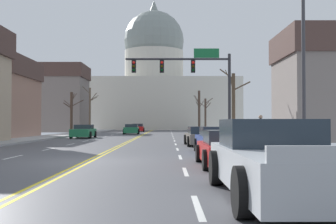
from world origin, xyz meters
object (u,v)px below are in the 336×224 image
(sedan_oncoming_01, at_px, (132,129))
(sedan_oncoming_02, at_px, (138,128))
(street_lamp_right, at_px, (297,29))
(sedan_near_02, at_px, (228,149))
(sedan_oncoming_00, at_px, (84,132))
(pickup_truck_near_03, at_px, (278,161))
(signal_gantry, at_px, (192,74))
(pedestrian_00, at_px, (261,129))
(sedan_near_01, at_px, (217,141))
(sedan_near_00, at_px, (202,136))

(sedan_oncoming_01, distance_m, sedan_oncoming_02, 12.91)
(street_lamp_right, height_order, sedan_oncoming_02, street_lamp_right)
(sedan_near_02, height_order, sedan_oncoming_02, sedan_oncoming_02)
(sedan_oncoming_00, bearing_deg, street_lamp_right, -61.26)
(sedan_oncoming_00, height_order, sedan_oncoming_02, sedan_oncoming_02)
(street_lamp_right, relative_size, sedan_oncoming_01, 1.97)
(pickup_truck_near_03, xyz_separation_m, sedan_oncoming_02, (-6.90, 57.90, -0.10))
(sedan_oncoming_00, bearing_deg, signal_gantry, -39.94)
(sedan_oncoming_02, bearing_deg, sedan_oncoming_00, -96.88)
(signal_gantry, relative_size, street_lamp_right, 0.94)
(street_lamp_right, bearing_deg, sedan_oncoming_01, 104.48)
(street_lamp_right, bearing_deg, pedestrian_00, 89.25)
(signal_gantry, bearing_deg, sedan_near_01, -87.44)
(signal_gantry, xyz_separation_m, pickup_truck_near_03, (0.34, -23.26, -4.41))
(sedan_near_00, xyz_separation_m, sedan_oncoming_02, (-6.89, 39.56, 0.02))
(sedan_near_02, bearing_deg, sedan_near_01, 87.06)
(sedan_near_00, height_order, sedan_oncoming_02, sedan_oncoming_02)
(sedan_near_00, height_order, pickup_truck_near_03, pickup_truck_near_03)
(street_lamp_right, xyz_separation_m, sedan_oncoming_01, (-9.59, 37.13, -4.48))
(sedan_oncoming_01, xyz_separation_m, sedan_oncoming_02, (-0.14, 12.91, 0.01))
(signal_gantry, relative_size, pickup_truck_near_03, 1.38)
(sedan_near_01, bearing_deg, sedan_oncoming_02, 98.73)
(signal_gantry, height_order, sedan_near_02, signal_gantry)
(street_lamp_right, bearing_deg, sedan_near_01, 123.59)
(sedan_near_00, relative_size, sedan_near_01, 1.01)
(sedan_oncoming_01, bearing_deg, sedan_near_01, -78.18)
(sedan_near_01, relative_size, pedestrian_00, 2.63)
(sedan_near_02, bearing_deg, sedan_near_00, 89.43)
(pickup_truck_near_03, xyz_separation_m, sedan_oncoming_00, (-10.10, 31.43, -0.10))
(signal_gantry, height_order, pedestrian_00, signal_gantry)
(sedan_near_01, xyz_separation_m, sedan_oncoming_02, (-7.07, 46.04, 0.01))
(signal_gantry, distance_m, pedestrian_00, 9.96)
(pickup_truck_near_03, height_order, sedan_oncoming_01, pickup_truck_near_03)
(street_lamp_right, height_order, sedan_near_02, street_lamp_right)
(street_lamp_right, height_order, pedestrian_00, street_lamp_right)
(pickup_truck_near_03, relative_size, sedan_oncoming_00, 1.28)
(pedestrian_00, bearing_deg, signal_gantry, 110.90)
(sedan_oncoming_00, distance_m, sedan_oncoming_02, 26.66)
(sedan_near_01, xyz_separation_m, pedestrian_00, (2.74, 2.87, 0.52))
(sedan_near_00, bearing_deg, sedan_oncoming_02, 99.87)
(sedan_oncoming_02, distance_m, pedestrian_00, 44.27)
(sedan_oncoming_02, bearing_deg, sedan_near_02, -82.60)
(signal_gantry, xyz_separation_m, sedan_near_00, (0.32, -4.92, -4.53))
(street_lamp_right, relative_size, pedestrian_00, 4.88)
(sedan_near_01, distance_m, sedan_near_02, 6.04)
(signal_gantry, relative_size, sedan_near_02, 1.77)
(sedan_oncoming_00, xyz_separation_m, sedan_oncoming_01, (3.33, 13.57, -0.01))
(street_lamp_right, relative_size, sedan_near_02, 1.89)
(sedan_near_00, distance_m, sedan_oncoming_02, 40.16)
(sedan_oncoming_01, bearing_deg, pickup_truck_near_03, -81.45)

